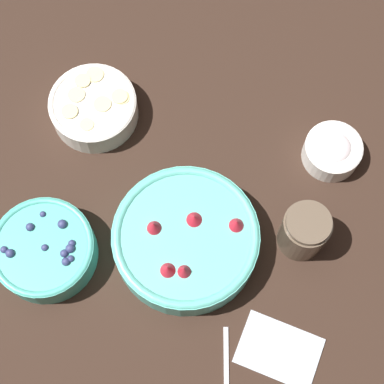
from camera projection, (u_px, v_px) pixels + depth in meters
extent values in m
plane|color=black|center=(169.00, 205.00, 1.13)|extent=(4.00, 4.00, 0.00)
cylinder|color=#56B7A8|center=(186.00, 241.00, 1.07)|extent=(0.24, 0.24, 0.06)
torus|color=#56B7A8|center=(186.00, 236.00, 1.05)|extent=(0.24, 0.24, 0.02)
cylinder|color=#B21928|center=(186.00, 238.00, 1.05)|extent=(0.19, 0.19, 0.02)
cone|color=#B21928|center=(168.00, 269.00, 1.01)|extent=(0.03, 0.03, 0.03)
cone|color=#B21928|center=(154.00, 226.00, 1.04)|extent=(0.04, 0.04, 0.03)
cone|color=#B21928|center=(194.00, 218.00, 1.04)|extent=(0.04, 0.04, 0.02)
cone|color=#B21928|center=(237.00, 224.00, 1.04)|extent=(0.03, 0.03, 0.02)
cone|color=#B21928|center=(184.00, 270.00, 1.01)|extent=(0.03, 0.03, 0.03)
cylinder|color=#47AD9E|center=(45.00, 251.00, 1.07)|extent=(0.17, 0.17, 0.06)
torus|color=#47AD9E|center=(42.00, 247.00, 1.04)|extent=(0.17, 0.17, 0.01)
cylinder|color=navy|center=(43.00, 248.00, 1.05)|extent=(0.14, 0.14, 0.02)
sphere|color=navy|center=(62.00, 224.00, 1.05)|extent=(0.02, 0.02, 0.02)
sphere|color=navy|center=(4.00, 250.00, 1.04)|extent=(0.01, 0.01, 0.01)
sphere|color=navy|center=(70.00, 248.00, 1.04)|extent=(0.02, 0.02, 0.02)
sphere|color=navy|center=(72.00, 243.00, 1.04)|extent=(0.01, 0.01, 0.01)
sphere|color=navy|center=(30.00, 227.00, 1.05)|extent=(0.01, 0.01, 0.01)
sphere|color=navy|center=(45.00, 248.00, 1.04)|extent=(0.01, 0.01, 0.01)
sphere|color=navy|center=(71.00, 259.00, 1.03)|extent=(0.01, 0.01, 0.01)
sphere|color=navy|center=(66.00, 262.00, 1.03)|extent=(0.01, 0.01, 0.01)
sphere|color=navy|center=(43.00, 214.00, 1.06)|extent=(0.01, 0.01, 0.01)
sphere|color=navy|center=(10.00, 253.00, 1.04)|extent=(0.02, 0.02, 0.02)
sphere|color=navy|center=(64.00, 253.00, 1.04)|extent=(0.01, 0.01, 0.01)
cylinder|color=white|center=(94.00, 109.00, 1.16)|extent=(0.16, 0.16, 0.05)
torus|color=white|center=(92.00, 103.00, 1.14)|extent=(0.16, 0.16, 0.01)
cylinder|color=beige|center=(93.00, 105.00, 1.15)|extent=(0.13, 0.13, 0.01)
cylinder|color=beige|center=(70.00, 112.00, 1.13)|extent=(0.03, 0.03, 0.01)
cylinder|color=beige|center=(77.00, 95.00, 1.14)|extent=(0.03, 0.03, 0.01)
cylinder|color=beige|center=(120.00, 97.00, 1.14)|extent=(0.03, 0.03, 0.01)
cylinder|color=beige|center=(83.00, 81.00, 1.15)|extent=(0.03, 0.03, 0.01)
cylinder|color=beige|center=(95.00, 75.00, 1.16)|extent=(0.03, 0.03, 0.01)
cylinder|color=beige|center=(122.00, 98.00, 1.14)|extent=(0.03, 0.03, 0.00)
cylinder|color=beige|center=(103.00, 104.00, 1.14)|extent=(0.03, 0.03, 0.01)
cylinder|color=beige|center=(87.00, 125.00, 1.12)|extent=(0.03, 0.03, 0.00)
cylinder|color=white|center=(332.00, 152.00, 1.14)|extent=(0.10, 0.10, 0.04)
torus|color=white|center=(334.00, 147.00, 1.12)|extent=(0.10, 0.10, 0.01)
cylinder|color=silver|center=(333.00, 149.00, 1.12)|extent=(0.08, 0.08, 0.01)
ellipsoid|color=silver|center=(334.00, 147.00, 1.12)|extent=(0.06, 0.06, 0.03)
cylinder|color=brown|center=(303.00, 233.00, 1.06)|extent=(0.08, 0.08, 0.09)
cylinder|color=#3D2316|center=(303.00, 234.00, 1.07)|extent=(0.07, 0.07, 0.07)
cylinder|color=brown|center=(309.00, 224.00, 1.01)|extent=(0.07, 0.07, 0.01)
cube|color=#B2BCC6|center=(279.00, 350.00, 1.04)|extent=(0.14, 0.10, 0.01)
cube|color=#B2B2B7|center=(226.00, 361.00, 1.03)|extent=(0.04, 0.11, 0.01)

